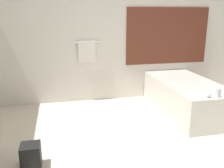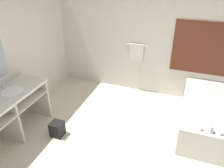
% 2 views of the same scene
% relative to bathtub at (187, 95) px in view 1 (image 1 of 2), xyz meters
% --- Properties ---
extents(ground_plane, '(16.00, 16.00, 0.00)m').
position_rel_bathtub_xyz_m(ground_plane, '(-1.32, -1.26, -0.29)').
color(ground_plane, beige).
rests_on(ground_plane, ground).
extents(wall_back_with_blinds, '(7.40, 0.13, 2.70)m').
position_rel_bathtub_xyz_m(wall_back_with_blinds, '(-1.27, 0.97, 1.05)').
color(wall_back_with_blinds, silver).
rests_on(wall_back_with_blinds, ground_plane).
extents(bathtub, '(0.91, 1.86, 0.66)m').
position_rel_bathtub_xyz_m(bathtub, '(0.00, 0.00, 0.00)').
color(bathtub, silver).
rests_on(bathtub, ground_plane).
extents(waste_bin, '(0.22, 0.22, 0.28)m').
position_rel_bathtub_xyz_m(waste_bin, '(-2.51, -1.17, -0.16)').
color(waste_bin, black).
rests_on(waste_bin, ground_plane).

